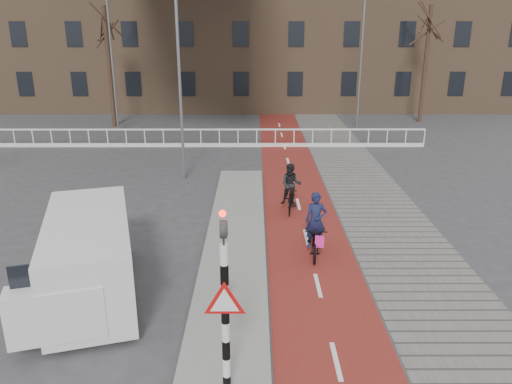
{
  "coord_description": "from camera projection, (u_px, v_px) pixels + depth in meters",
  "views": [
    {
      "loc": [
        -0.11,
        -9.23,
        6.34
      ],
      "look_at": [
        -0.07,
        5.0,
        1.5
      ],
      "focal_mm": 35.0,
      "sensor_mm": 36.0,
      "label": 1
    }
  ],
  "objects": [
    {
      "name": "ground",
      "position": [
        260.0,
        332.0,
        10.78
      ],
      "size": [
        120.0,
        120.0,
        0.0
      ],
      "primitive_type": "plane",
      "color": "#38383A",
      "rests_on": "ground"
    },
    {
      "name": "bike_lane",
      "position": [
        294.0,
        187.0,
        20.25
      ],
      "size": [
        2.5,
        60.0,
        0.01
      ],
      "primitive_type": "cube",
      "color": "maroon",
      "rests_on": "ground"
    },
    {
      "name": "sidewalk",
      "position": [
        363.0,
        187.0,
        20.26
      ],
      "size": [
        3.0,
        60.0,
        0.01
      ],
      "primitive_type": "cube",
      "color": "slate",
      "rests_on": "ground"
    },
    {
      "name": "curb_island",
      "position": [
        234.0,
        250.0,
        14.55
      ],
      "size": [
        1.8,
        16.0,
        0.12
      ],
      "primitive_type": "cube",
      "color": "gray",
      "rests_on": "ground"
    },
    {
      "name": "traffic_signal",
      "position": [
        225.0,
        301.0,
        8.23
      ],
      "size": [
        0.8,
        0.8,
        3.68
      ],
      "color": "black",
      "rests_on": "curb_island"
    },
    {
      "name": "bollard",
      "position": [
        225.0,
        291.0,
        11.32
      ],
      "size": [
        0.12,
        0.12,
        0.9
      ],
      "primitive_type": "cylinder",
      "color": "yellow",
      "rests_on": "curb_island"
    },
    {
      "name": "cyclist_near",
      "position": [
        315.0,
        234.0,
        14.16
      ],
      "size": [
        0.78,
        1.83,
        1.87
      ],
      "rotation": [
        0.0,
        0.0,
        -0.09
      ],
      "color": "black",
      "rests_on": "bike_lane"
    },
    {
      "name": "cyclist_far",
      "position": [
        291.0,
        192.0,
        17.45
      ],
      "size": [
        0.79,
        1.63,
        1.73
      ],
      "rotation": [
        0.0,
        0.0,
        -0.13
      ],
      "color": "black",
      "rests_on": "bike_lane"
    },
    {
      "name": "van",
      "position": [
        90.0,
        257.0,
        11.88
      ],
      "size": [
        3.09,
        5.01,
        2.01
      ],
      "rotation": [
        0.0,
        0.0,
        0.28
      ],
      "color": "silver",
      "rests_on": "ground"
    },
    {
      "name": "railing",
      "position": [
        164.0,
        141.0,
        26.77
      ],
      "size": [
        28.0,
        0.1,
        0.99
      ],
      "color": "silver",
      "rests_on": "ground"
    },
    {
      "name": "townhouse_row",
      "position": [
        217.0,
        3.0,
        38.56
      ],
      "size": [
        46.0,
        10.0,
        15.9
      ],
      "color": "#7F6047",
      "rests_on": "ground"
    },
    {
      "name": "tree_mid",
      "position": [
        109.0,
        68.0,
        31.02
      ],
      "size": [
        0.27,
        0.27,
        7.33
      ],
      "primitive_type": "cylinder",
      "color": "black",
      "rests_on": "ground"
    },
    {
      "name": "tree_right",
      "position": [
        425.0,
        65.0,
        32.5
      ],
      "size": [
        0.25,
        0.25,
        7.43
      ],
      "primitive_type": "cylinder",
      "color": "black",
      "rests_on": "ground"
    },
    {
      "name": "streetlight_near",
      "position": [
        179.0,
        74.0,
        19.95
      ],
      "size": [
        0.12,
        0.12,
        8.78
      ],
      "primitive_type": "cylinder",
      "color": "slate",
      "rests_on": "ground"
    },
    {
      "name": "streetlight_left",
      "position": [
        112.0,
        58.0,
        29.35
      ],
      "size": [
        0.12,
        0.12,
        8.72
      ],
      "primitive_type": "cylinder",
      "color": "slate",
      "rests_on": "ground"
    },
    {
      "name": "streetlight_right",
      "position": [
        361.0,
        56.0,
        30.27
      ],
      "size": [
        0.12,
        0.12,
        8.8
      ],
      "primitive_type": "cylinder",
      "color": "slate",
      "rests_on": "ground"
    }
  ]
}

